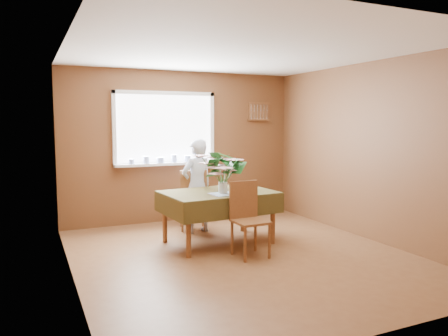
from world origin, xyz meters
name	(u,v)px	position (x,y,z in m)	size (l,w,h in m)	color
floor	(242,256)	(0.00, 0.00, 0.00)	(4.50, 4.50, 0.00)	brown
ceiling	(243,51)	(0.00, 0.00, 2.50)	(4.50, 4.50, 0.00)	white
wall_back	(182,146)	(0.00, 2.25, 1.25)	(4.00, 4.00, 0.00)	brown
wall_front	(379,177)	(0.00, -2.25, 1.25)	(4.00, 4.00, 0.00)	brown
wall_left	(69,162)	(-2.00, 0.00, 1.25)	(4.50, 4.50, 0.00)	brown
wall_right	(369,151)	(2.00, 0.00, 1.25)	(4.50, 4.50, 0.00)	brown
window_assembly	(166,141)	(-0.30, 2.20, 1.35)	(1.72, 0.20, 1.22)	white
spoon_rack	(259,111)	(1.45, 2.22, 1.85)	(0.44, 0.05, 0.33)	brown
dining_table	(218,198)	(-0.03, 0.66, 0.63)	(1.55, 1.12, 0.72)	brown
chair_far	(193,197)	(-0.10, 1.47, 0.51)	(0.50, 0.50, 0.94)	brown
chair_near	(247,215)	(0.08, 0.02, 0.51)	(0.41, 0.41, 0.92)	brown
seated_woman	(197,186)	(-0.09, 1.34, 0.71)	(0.52, 0.34, 1.41)	white
flower_bouquet	(223,168)	(-0.04, 0.49, 1.06)	(0.62, 0.62, 0.53)	white
side_plate	(240,188)	(0.39, 0.82, 0.72)	(0.26, 0.26, 0.01)	white
table_knife	(234,193)	(0.09, 0.44, 0.73)	(0.02, 0.21, 0.00)	silver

